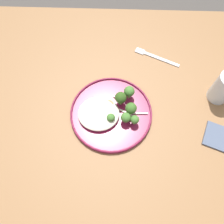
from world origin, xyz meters
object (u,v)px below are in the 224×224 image
dinner_plate (112,113)px  broccoli_floret_beside_noodles (131,109)px  broccoli_floret_split_head (121,98)px  seared_scallop_left_edge (109,105)px  water_glass (223,89)px  seared_scallop_tiny_bay (106,115)px  seared_scallop_right_edge (97,108)px  broccoli_floret_near_rim (129,92)px  dinner_fork (155,57)px  broccoli_floret_tall_stalk (126,118)px  seared_scallop_half_hidden (91,113)px  broccoli_floret_right_tilted (110,118)px  broccoli_floret_front_edge (135,120)px

dinner_plate → broccoli_floret_beside_noodles: 0.07m
broccoli_floret_beside_noodles → broccoli_floret_split_head: size_ratio=0.93×
seared_scallop_left_edge → water_glass: 0.40m
seared_scallop_left_edge → broccoli_floret_beside_noodles: (0.08, -0.02, 0.02)m
seared_scallop_tiny_bay → seared_scallop_right_edge: size_ratio=0.99×
dinner_plate → seared_scallop_left_edge: seared_scallop_left_edge is taller
broccoli_floret_near_rim → dinner_plate: bearing=-130.8°
dinner_plate → dinner_fork: dinner_plate is taller
seared_scallop_left_edge → broccoli_floret_near_rim: 0.09m
water_glass → dinner_fork: bearing=142.4°
dinner_plate → seared_scallop_tiny_bay: 0.03m
seared_scallop_right_edge → water_glass: water_glass is taller
seared_scallop_tiny_bay → broccoli_floret_split_head: 0.08m
seared_scallop_left_edge → broccoli_floret_near_rim: broccoli_floret_near_rim is taller
broccoli_floret_beside_noodles → broccoli_floret_tall_stalk: broccoli_floret_beside_noodles is taller
dinner_plate → seared_scallop_tiny_bay: (-0.02, -0.01, 0.01)m
seared_scallop_tiny_bay → broccoli_floret_near_rim: size_ratio=0.40×
dinner_fork → broccoli_floret_split_head: bearing=-122.6°
seared_scallop_right_edge → broccoli_floret_near_rim: 0.13m
seared_scallop_half_hidden → dinner_fork: 0.36m
water_glass → dinner_fork: (-0.22, 0.17, -0.05)m
broccoli_floret_tall_stalk → seared_scallop_half_hidden: bearing=169.9°
seared_scallop_tiny_bay → broccoli_floret_split_head: size_ratio=0.38×
seared_scallop_right_edge → broccoli_floret_right_tilted: 0.07m
dinner_plate → broccoli_floret_near_rim: (0.06, 0.07, 0.04)m
broccoli_floret_right_tilted → water_glass: (0.39, 0.11, 0.02)m
seared_scallop_tiny_bay → broccoli_floret_right_tilted: bearing=-43.3°
broccoli_floret_near_rim → broccoli_floret_right_tilted: size_ratio=1.42×
seared_scallop_left_edge → water_glass: bearing=8.7°
seared_scallop_half_hidden → seared_scallop_left_edge: 0.07m
seared_scallop_right_edge → broccoli_floret_right_tilted: size_ratio=0.58×
seared_scallop_left_edge → broccoli_floret_front_edge: 0.11m
broccoli_floret_right_tilted → dinner_fork: (0.17, 0.28, -0.03)m
broccoli_floret_right_tilted → dinner_plate: bearing=80.1°
seared_scallop_left_edge → broccoli_floret_near_rim: bearing=31.0°
seared_scallop_half_hidden → broccoli_floret_near_rim: broccoli_floret_near_rim is taller
broccoli_floret_tall_stalk → water_glass: (0.34, 0.12, 0.01)m
broccoli_floret_split_head → seared_scallop_tiny_bay: bearing=-133.2°
broccoli_floret_front_edge → seared_scallop_tiny_bay: bearing=167.4°
broccoli_floret_beside_noodles → broccoli_floret_right_tilted: (-0.07, -0.03, -0.01)m
dinner_plate → seared_scallop_right_edge: (-0.05, 0.01, 0.01)m
seared_scallop_left_edge → water_glass: size_ratio=0.28×
broccoli_floret_near_rim → broccoli_floret_front_edge: 0.10m
seared_scallop_tiny_bay → broccoli_floret_right_tilted: broccoli_floret_right_tilted is taller
seared_scallop_tiny_bay → broccoli_floret_near_rim: bearing=45.1°
broccoli_floret_front_edge → broccoli_floret_tall_stalk: size_ratio=0.94×
seared_scallop_left_edge → broccoli_floret_near_rim: size_ratio=0.59×
broccoli_floret_beside_noodles → broccoli_floret_near_rim: bearing=95.6°
seared_scallop_right_edge → water_glass: size_ratio=0.20×
broccoli_floret_split_head → broccoli_floret_tall_stalk: 0.07m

